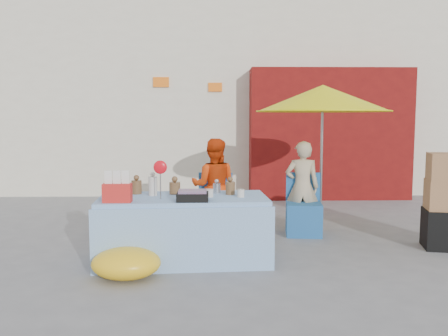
{
  "coord_description": "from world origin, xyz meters",
  "views": [
    {
      "loc": [
        -0.13,
        -5.28,
        1.62
      ],
      "look_at": [
        -0.0,
        0.6,
        1.0
      ],
      "focal_mm": 38.0,
      "sensor_mm": 36.0,
      "label": 1
    }
  ],
  "objects_px": {
    "market_table": "(183,228)",
    "box_stack": "(448,205)",
    "vendor_beige": "(302,187)",
    "umbrella": "(323,99)",
    "chair_right": "(304,216)",
    "chair_left": "(214,217)",
    "vendor_orange": "(214,186)"
  },
  "relations": [
    {
      "from": "market_table",
      "to": "box_stack",
      "type": "xyz_separation_m",
      "value": [
        3.25,
        0.44,
        0.17
      ]
    },
    {
      "from": "vendor_beige",
      "to": "umbrella",
      "type": "distance_m",
      "value": 1.29
    },
    {
      "from": "vendor_beige",
      "to": "box_stack",
      "type": "relative_size",
      "value": 1.09
    },
    {
      "from": "chair_right",
      "to": "umbrella",
      "type": "distance_m",
      "value": 1.69
    },
    {
      "from": "chair_left",
      "to": "umbrella",
      "type": "distance_m",
      "value": 2.27
    },
    {
      "from": "chair_right",
      "to": "vendor_orange",
      "type": "height_order",
      "value": "vendor_orange"
    },
    {
      "from": "chair_right",
      "to": "umbrella",
      "type": "relative_size",
      "value": 0.41
    },
    {
      "from": "vendor_beige",
      "to": "box_stack",
      "type": "height_order",
      "value": "vendor_beige"
    },
    {
      "from": "vendor_orange",
      "to": "vendor_beige",
      "type": "relative_size",
      "value": 1.03
    },
    {
      "from": "vendor_orange",
      "to": "vendor_beige",
      "type": "xyz_separation_m",
      "value": [
        1.25,
        0.0,
        -0.02
      ]
    },
    {
      "from": "market_table",
      "to": "chair_right",
      "type": "distance_m",
      "value": 2.0
    },
    {
      "from": "umbrella",
      "to": "box_stack",
      "type": "height_order",
      "value": "umbrella"
    },
    {
      "from": "chair_left",
      "to": "umbrella",
      "type": "relative_size",
      "value": 0.41
    },
    {
      "from": "market_table",
      "to": "vendor_beige",
      "type": "bearing_deg",
      "value": 35.85
    },
    {
      "from": "vendor_orange",
      "to": "box_stack",
      "type": "height_order",
      "value": "vendor_orange"
    },
    {
      "from": "market_table",
      "to": "chair_left",
      "type": "height_order",
      "value": "market_table"
    },
    {
      "from": "market_table",
      "to": "chair_right",
      "type": "relative_size",
      "value": 2.33
    },
    {
      "from": "market_table",
      "to": "chair_right",
      "type": "height_order",
      "value": "market_table"
    },
    {
      "from": "chair_right",
      "to": "vendor_beige",
      "type": "relative_size",
      "value": 0.65
    },
    {
      "from": "market_table",
      "to": "box_stack",
      "type": "bearing_deg",
      "value": 3.92
    },
    {
      "from": "chair_left",
      "to": "chair_right",
      "type": "xyz_separation_m",
      "value": [
        1.25,
        0.0,
        0.0
      ]
    },
    {
      "from": "vendor_beige",
      "to": "umbrella",
      "type": "xyz_separation_m",
      "value": [
        0.3,
        0.15,
        1.24
      ]
    },
    {
      "from": "vendor_orange",
      "to": "umbrella",
      "type": "distance_m",
      "value": 1.98
    },
    {
      "from": "chair_left",
      "to": "box_stack",
      "type": "height_order",
      "value": "box_stack"
    },
    {
      "from": "umbrella",
      "to": "box_stack",
      "type": "bearing_deg",
      "value": -37.66
    },
    {
      "from": "market_table",
      "to": "umbrella",
      "type": "relative_size",
      "value": 0.95
    },
    {
      "from": "chair_left",
      "to": "chair_right",
      "type": "height_order",
      "value": "same"
    },
    {
      "from": "chair_left",
      "to": "chair_right",
      "type": "distance_m",
      "value": 1.25
    },
    {
      "from": "chair_left",
      "to": "vendor_orange",
      "type": "bearing_deg",
      "value": 97.27
    },
    {
      "from": "market_table",
      "to": "box_stack",
      "type": "height_order",
      "value": "box_stack"
    },
    {
      "from": "chair_right",
      "to": "vendor_orange",
      "type": "xyz_separation_m",
      "value": [
        -1.25,
        0.13,
        0.41
      ]
    },
    {
      "from": "chair_right",
      "to": "chair_left",
      "type": "bearing_deg",
      "value": -173.5
    }
  ]
}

